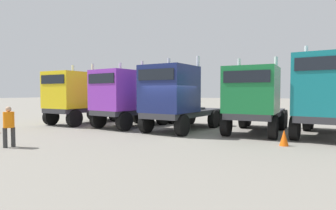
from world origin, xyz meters
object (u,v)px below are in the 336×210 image
Objects in this scene: semi_truck_yellow at (76,97)px; semi_truck_teal at (326,96)px; semi_truck_purple at (124,98)px; traffic_cone_far at (284,138)px; semi_truck_green at (254,99)px; visitor_in_hivis at (9,124)px; semi_truck_navy at (176,97)px.

semi_truck_teal reaches higher than semi_truck_yellow.
semi_truck_purple is 9.60× the size of traffic_cone_far.
visitor_in_hivis is (-8.29, -7.56, -0.88)m from semi_truck_green.
semi_truck_purple is at bearing -88.25° from semi_truck_navy.
semi_truck_green is at bearing 107.57° from semi_truck_navy.
semi_truck_teal is at bearing 90.24° from semi_truck_green.
semi_truck_purple is at bearing -84.44° from semi_truck_green.
semi_truck_yellow reaches higher than traffic_cone_far.
traffic_cone_far is at bearing 32.68° from semi_truck_green.
semi_truck_navy is at bearing 159.95° from traffic_cone_far.
visitor_in_hivis is at bearing 29.34° from semi_truck_yellow.
semi_truck_yellow is at bearing -37.28° from visitor_in_hivis.
visitor_in_hivis is (-4.22, -6.86, -0.96)m from semi_truck_navy.
visitor_in_hivis is (-0.64, -7.24, -0.88)m from semi_truck_purple.
semi_truck_green is 3.85× the size of visitor_in_hivis.
semi_truck_navy is 4.13m from semi_truck_green.
traffic_cone_far is at bearing 83.64° from semi_truck_yellow.
traffic_cone_far is (-1.65, -2.59, -1.69)m from semi_truck_teal.
semi_truck_purple is 3.89× the size of visitor_in_hivis.
semi_truck_purple is (4.01, -0.27, -0.02)m from semi_truck_yellow.
semi_truck_yellow is 0.99× the size of semi_truck_navy.
semi_truck_green is 3.49m from traffic_cone_far.
semi_truck_yellow is 13.57m from traffic_cone_far.
visitor_in_hivis is at bearing 6.71° from semi_truck_purple.
semi_truck_yellow reaches higher than semi_truck_purple.
visitor_in_hivis is (-11.49, -7.40, -1.09)m from semi_truck_teal.
semi_truck_green is 0.95× the size of semi_truck_teal.
semi_truck_green is (4.07, 0.70, -0.08)m from semi_truck_navy.
semi_truck_navy reaches higher than semi_truck_yellow.
semi_truck_navy is 10.02× the size of traffic_cone_far.
semi_truck_teal is (7.28, 0.53, 0.13)m from semi_truck_navy.
semi_truck_yellow is 8.28m from visitor_in_hivis.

